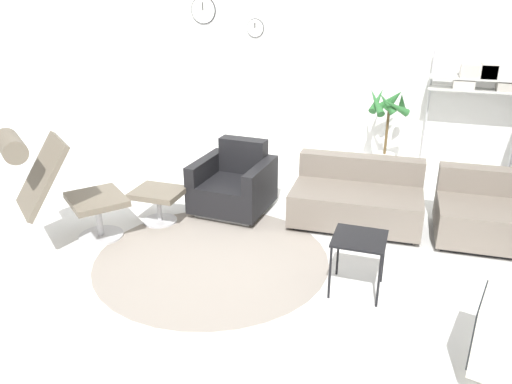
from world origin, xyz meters
The scene contains 11 objects.
ground_plane centered at (0.00, 0.00, 0.00)m, with size 12.00×12.00×0.00m, color white.
wall_back centered at (0.00, 2.85, 1.40)m, with size 12.00×0.09×2.80m.
round_rug centered at (0.06, -0.39, 0.00)m, with size 2.17×2.17×0.01m.
lounge_chair centered at (-1.41, -0.62, 0.71)m, with size 1.07×1.14×1.17m.
ottoman centered at (-0.77, 0.16, 0.28)m, with size 0.51×0.43×0.37m.
armchair_red centered at (-0.13, 0.72, 0.28)m, with size 0.83×0.83×0.76m.
couch_low centered at (1.22, 0.83, 0.25)m, with size 1.36×0.89×0.65m.
couch_second centered at (2.55, 0.84, 0.25)m, with size 1.10×0.88×0.65m.
side_table centered at (1.40, -0.49, 0.43)m, with size 0.42×0.42×0.49m.
potted_plant centered at (1.36, 2.38, 0.59)m, with size 0.58×0.54×1.17m.
shelf_unit centered at (2.47, 2.60, 1.31)m, with size 1.16×0.28×1.63m.
Camera 1 is at (1.73, -4.11, 2.34)m, focal length 35.00 mm.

